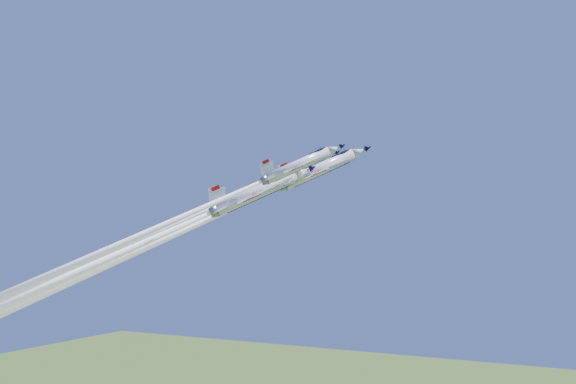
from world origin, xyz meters
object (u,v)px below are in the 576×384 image
at_px(jet_lead, 199,223).
at_px(jet_left, 192,217).
at_px(jet_slot, 117,255).
at_px(jet_right, 173,221).

distance_m(jet_lead, jet_left, 7.20).
bearing_deg(jet_left, jet_slot, -54.57).
distance_m(jet_lead, jet_right, 8.07).
xyz_separation_m(jet_lead, jet_left, (-5.01, 5.01, 1.26)).
relative_size(jet_lead, jet_slot, 0.90).
relative_size(jet_lead, jet_left, 1.09).
xyz_separation_m(jet_lead, jet_slot, (-9.82, -7.90, -4.96)).
bearing_deg(jet_right, jet_lead, 152.94).
bearing_deg(jet_right, jet_left, 170.62).
bearing_deg(jet_right, jet_slot, -124.66).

